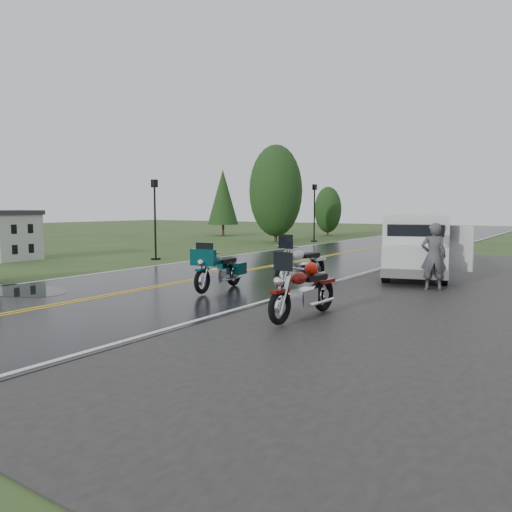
{
  "coord_description": "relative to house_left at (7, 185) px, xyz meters",
  "views": [
    {
      "loc": [
        10.32,
        -9.18,
        2.3
      ],
      "look_at": [
        2.8,
        2.0,
        1.0
      ],
      "focal_mm": 35.0,
      "sensor_mm": 36.0,
      "label": 1
    }
  ],
  "objects": [
    {
      "name": "motorcycle_silver",
      "position": [
        14.39,
        -0.55,
        -2.55
      ],
      "size": [
        1.04,
        2.57,
        1.49
      ],
      "primitive_type": null,
      "rotation": [
        0.0,
        0.0,
        -0.05
      ],
      "color": "#B5B7BE",
      "rests_on": "ground"
    },
    {
      "name": "van_white",
      "position": [
        16.2,
        2.55,
        -2.25
      ],
      "size": [
        3.38,
        5.7,
        2.1
      ],
      "primitive_type": null,
      "rotation": [
        0.0,
        0.0,
        0.27
      ],
      "color": "silver",
      "rests_on": "ground"
    },
    {
      "name": "road",
      "position": [
        11.0,
        7.0,
        -3.28
      ],
      "size": [
        8.0,
        100.0,
        0.04
      ],
      "primitive_type": "cube",
      "color": "black",
      "rests_on": "ground"
    },
    {
      "name": "house_left",
      "position": [
        0.0,
        0.0,
        0.0
      ],
      "size": [
        8.6,
        8.6,
        6.6
      ],
      "primitive_type": null,
      "color": "#A8AAAD",
      "rests_on": "ground"
    },
    {
      "name": "motorcycle_teal",
      "position": [
        12.97,
        -2.28,
        -2.63
      ],
      "size": [
        1.09,
        2.37,
        1.35
      ],
      "primitive_type": null,
      "rotation": [
        0.0,
        0.0,
        0.12
      ],
      "color": "#053738",
      "rests_on": "ground"
    },
    {
      "name": "pine_left_far",
      "position": [
        -4.04,
        20.63,
        -0.64
      ],
      "size": [
        2.56,
        2.56,
        5.33
      ],
      "primitive_type": null,
      "color": "#1E3D19",
      "rests_on": "ground"
    },
    {
      "name": "tree_left_far",
      "position": [
        2.96,
        25.89,
        -1.56
      ],
      "size": [
        2.26,
        2.26,
        3.47
      ],
      "primitive_type": null,
      "color": "#1E3D19",
      "rests_on": "ground"
    },
    {
      "name": "tree_left_mid",
      "position": [
        3.76,
        16.29,
        -0.53
      ],
      "size": [
        3.54,
        3.54,
        5.54
      ],
      "primitive_type": null,
      "color": "#1E3D19",
      "rests_on": "ground"
    },
    {
      "name": "motorcycle_red",
      "position": [
        16.45,
        -4.12,
        -2.61
      ],
      "size": [
        0.97,
        2.38,
        1.38
      ],
      "primitive_type": null,
      "rotation": [
        0.0,
        0.0,
        -0.05
      ],
      "color": "#590E0A",
      "rests_on": "ground"
    },
    {
      "name": "lamp_post_near_left",
      "position": [
        5.32,
        3.62,
        -1.51
      ],
      "size": [
        0.31,
        0.31,
        3.58
      ],
      "primitive_type": null,
      "color": "black",
      "rests_on": "ground"
    },
    {
      "name": "person_at_van",
      "position": [
        17.73,
        1.97,
        -2.37
      ],
      "size": [
        0.8,
        0.68,
        1.87
      ],
      "primitive_type": "imported",
      "rotation": [
        0.0,
        0.0,
        3.54
      ],
      "color": "#46464A",
      "rests_on": "ground"
    },
    {
      "name": "lamp_post_far_left",
      "position": [
        5.68,
        18.17,
        -1.34
      ],
      "size": [
        0.34,
        0.34,
        3.93
      ],
      "primitive_type": null,
      "color": "black",
      "rests_on": "ground"
    },
    {
      "name": "ground",
      "position": [
        11.0,
        -3.0,
        -3.3
      ],
      "size": [
        120.0,
        120.0,
        0.0
      ],
      "primitive_type": "plane",
      "color": "#2D471E",
      "rests_on": "ground"
    }
  ]
}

